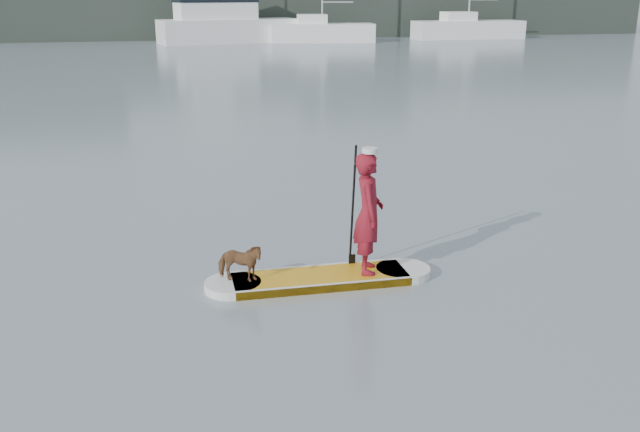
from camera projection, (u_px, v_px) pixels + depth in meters
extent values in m
plane|color=slate|center=(197.00, 232.00, 12.34)|extent=(140.00, 140.00, 0.00)
cube|color=orange|center=(320.00, 278.00, 10.21)|extent=(2.51, 0.84, 0.12)
cylinder|color=silver|center=(233.00, 286.00, 9.96)|extent=(0.80, 0.80, 0.12)
cylinder|color=silver|center=(403.00, 271.00, 10.47)|extent=(0.80, 0.80, 0.12)
cube|color=silver|center=(315.00, 269.00, 10.56)|extent=(2.50, 0.10, 0.12)
cube|color=silver|center=(326.00, 288.00, 9.87)|extent=(2.50, 0.10, 0.12)
imported|color=maroon|center=(368.00, 213.00, 10.07)|extent=(0.55, 0.71, 1.75)
cylinder|color=silver|center=(370.00, 150.00, 9.80)|extent=(0.22, 0.22, 0.07)
imported|color=brown|center=(240.00, 263.00, 9.88)|extent=(0.72, 0.51, 0.56)
cylinder|color=black|center=(353.00, 207.00, 10.35)|extent=(0.04, 0.30, 1.89)
cube|color=black|center=(352.00, 265.00, 10.62)|extent=(0.10, 0.02, 0.32)
cube|color=white|center=(322.00, 33.00, 57.02)|extent=(8.49, 3.69, 1.44)
cube|color=white|center=(312.00, 19.00, 56.62)|extent=(2.52, 2.15, 0.72)
cylinder|color=#B7B7BC|center=(338.00, 2.00, 56.43)|extent=(2.46, 0.41, 0.10)
cube|color=white|center=(468.00, 30.00, 60.90)|extent=(9.44, 2.87, 1.50)
cube|color=white|center=(458.00, 16.00, 60.35)|extent=(2.65, 1.97, 0.75)
cylinder|color=#B7B7BC|center=(484.00, 0.00, 60.44)|extent=(2.57, 0.13, 0.11)
cube|color=white|center=(230.00, 31.00, 56.37)|extent=(11.50, 5.50, 1.81)
cube|color=white|center=(215.00, 5.00, 55.33)|extent=(6.49, 3.86, 2.21)
cube|color=black|center=(154.00, 2.00, 60.63)|extent=(90.00, 6.00, 6.00)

